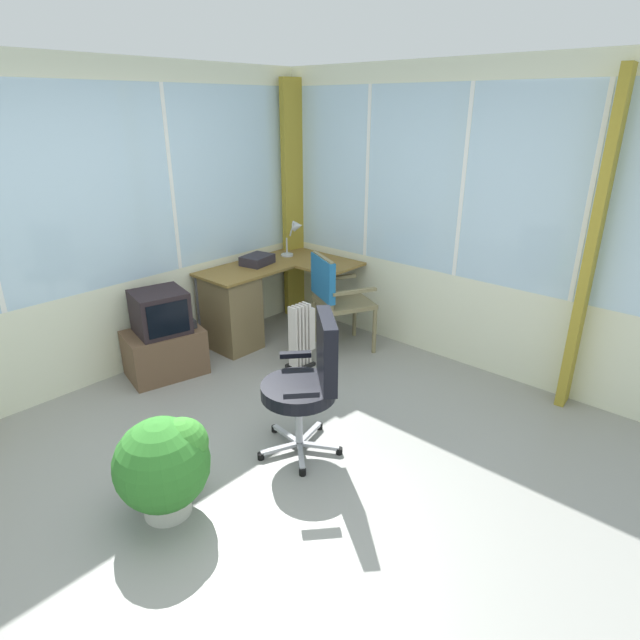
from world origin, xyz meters
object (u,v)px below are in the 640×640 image
tv_on_stand (164,338)px  potted_plant (165,464)px  wooden_armchair (332,291)px  tv_remote (319,258)px  space_heater (302,335)px  desk (239,305)px  office_chair (310,377)px  desk_lamp (295,233)px  paper_tray (257,260)px

tv_on_stand → potted_plant: (-0.95, -1.50, -0.00)m
potted_plant → wooden_armchair: bearing=17.8°
tv_remote → space_heater: tv_remote is taller
desk → office_chair: (-0.79, -1.68, 0.15)m
desk → tv_on_stand: bearing=179.2°
desk_lamp → space_heater: size_ratio=0.62×
desk_lamp → office_chair: 2.37m
wooden_armchair → potted_plant: 2.43m
paper_tray → space_heater: size_ratio=0.50×
tv_remote → tv_on_stand: (-1.70, 0.28, -0.42)m
tv_on_stand → wooden_armchair: bearing=-29.3°
office_chair → wooden_armchair: bearing=35.5°
wooden_armchair → tv_on_stand: wooden_armchair is taller
tv_on_stand → office_chair: bearing=-88.5°
space_heater → tv_on_stand: bearing=139.0°
desk_lamp → tv_on_stand: bearing=180.0°
desk_lamp → paper_tray: bearing=174.8°
tv_remote → potted_plant: bearing=179.2°
office_chair → tv_on_stand: 1.71m
potted_plant → tv_remote: bearing=24.7°
desk → wooden_armchair: bearing=-55.2°
tv_remote → paper_tray: (-0.56, 0.32, 0.03)m
desk_lamp → tv_on_stand: size_ratio=0.48×
desk_lamp → wooden_armchair: 0.90m
wooden_armchair → space_heater: 0.54m
desk_lamp → wooden_armchair: desk_lamp is taller
space_heater → potted_plant: 1.99m
tv_remote → space_heater: 1.05m
desk → potted_plant: bearing=-140.2°
desk → paper_tray: size_ratio=4.67×
wooden_armchair → tv_on_stand: bearing=150.7°
desk → office_chair: bearing=-115.2°
tv_remote → tv_on_stand: 1.77m
paper_tray → tv_on_stand: 1.23m
desk → wooden_armchair: size_ratio=1.49×
wooden_armchair → potted_plant: wooden_armchair is taller
desk_lamp → potted_plant: 3.06m
tv_on_stand → paper_tray: bearing=2.3°
desk → desk_lamp: bearing=0.8°
desk_lamp → tv_on_stand: 1.77m
tv_remote → office_chair: bearing=-165.1°
tv_remote → paper_tray: paper_tray is taller
space_heater → office_chair: bearing=-133.8°
desk_lamp → potted_plant: bearing=-150.0°
space_heater → paper_tray: bearing=74.0°
tv_remote → tv_on_stand: bearing=145.2°
desk → space_heater: size_ratio=2.34×
tv_remote → wooden_armchair: wooden_armchair is taller
tv_remote → potted_plant: tv_remote is taller
space_heater → desk: bearing=95.5°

